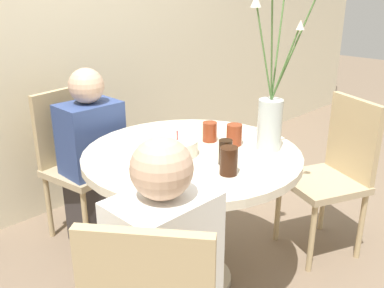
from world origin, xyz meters
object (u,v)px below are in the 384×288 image
(chair_near_front, at_px, (75,155))
(chair_right_flank, at_px, (335,168))
(flower_vase, at_px, (272,105))
(drink_glass_0, at_px, (210,132))
(birthday_cake, at_px, (177,147))
(drink_glass_2, at_px, (226,152))
(side_plate, at_px, (126,161))
(drink_glass_3, at_px, (229,161))
(drink_glass_1, at_px, (234,135))
(person_boy, at_px, (93,163))

(chair_near_front, relative_size, chair_right_flank, 1.00)
(flower_vase, relative_size, drink_glass_0, 7.98)
(birthday_cake, relative_size, drink_glass_2, 1.70)
(chair_right_flank, relative_size, side_plate, 4.96)
(birthday_cake, xyz_separation_m, drink_glass_3, (-0.00, -0.32, 0.02))
(side_plate, relative_size, drink_glass_1, 1.73)
(person_boy, bearing_deg, flower_vase, -66.53)
(flower_vase, xyz_separation_m, person_boy, (-0.42, 0.96, -0.47))
(drink_glass_0, relative_size, drink_glass_1, 0.94)
(chair_near_front, relative_size, drink_glass_0, 9.11)
(drink_glass_3, relative_size, person_boy, 0.11)
(drink_glass_1, height_order, drink_glass_3, drink_glass_3)
(drink_glass_2, bearing_deg, drink_glass_3, -132.70)
(drink_glass_0, height_order, drink_glass_3, drink_glass_3)
(drink_glass_1, bearing_deg, chair_near_front, 110.66)
(side_plate, height_order, person_boy, person_boy)
(drink_glass_3, bearing_deg, person_boy, 92.39)
(chair_near_front, bearing_deg, drink_glass_0, -78.54)
(birthday_cake, xyz_separation_m, flower_vase, (0.37, -0.26, 0.19))
(chair_near_front, distance_m, person_boy, 0.16)
(drink_glass_2, height_order, drink_glass_3, drink_glass_3)
(birthday_cake, height_order, drink_glass_3, drink_glass_3)
(chair_near_front, height_order, person_boy, person_boy)
(drink_glass_3, xyz_separation_m, person_boy, (-0.04, 1.01, -0.30))
(birthday_cake, xyz_separation_m, drink_glass_2, (0.08, -0.23, 0.02))
(chair_right_flank, distance_m, flower_vase, 0.70)
(side_plate, xyz_separation_m, person_boy, (0.19, 0.59, -0.25))
(side_plate, bearing_deg, drink_glass_2, -47.50)
(flower_vase, distance_m, drink_glass_3, 0.41)
(flower_vase, bearing_deg, drink_glass_3, -171.69)
(drink_glass_0, bearing_deg, side_plate, 170.35)
(drink_glass_3, bearing_deg, birthday_cake, 90.00)
(chair_right_flank, bearing_deg, side_plate, -89.65)
(drink_glass_1, bearing_deg, chair_right_flank, -24.47)
(side_plate, distance_m, drink_glass_0, 0.49)
(birthday_cake, relative_size, drink_glass_3, 1.59)
(side_plate, relative_size, drink_glass_3, 1.52)
(drink_glass_2, xyz_separation_m, person_boy, (-0.12, 0.93, -0.30))
(flower_vase, bearing_deg, chair_near_front, 111.59)
(drink_glass_1, distance_m, drink_glass_3, 0.36)
(birthday_cake, height_order, drink_glass_1, birthday_cake)
(flower_vase, height_order, drink_glass_2, flower_vase)
(chair_right_flank, distance_m, drink_glass_0, 0.80)
(birthday_cake, xyz_separation_m, person_boy, (-0.04, 0.69, -0.28))
(drink_glass_2, bearing_deg, person_boy, 97.26)
(chair_right_flank, height_order, drink_glass_0, chair_right_flank)
(chair_near_front, height_order, drink_glass_2, chair_near_front)
(drink_glass_0, height_order, person_boy, person_boy)
(birthday_cake, bearing_deg, drink_glass_2, -72.00)
(flower_vase, bearing_deg, person_boy, 113.47)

